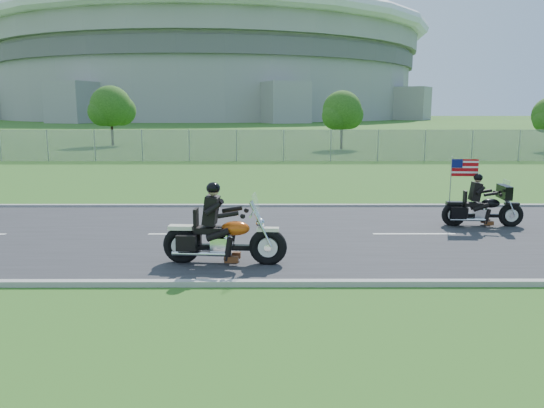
{
  "coord_description": "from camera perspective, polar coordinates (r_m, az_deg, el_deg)",
  "views": [
    {
      "loc": [
        0.16,
        -13.75,
        3.36
      ],
      "look_at": [
        0.2,
        0.0,
        0.86
      ],
      "focal_mm": 35.0,
      "sensor_mm": 36.0,
      "label": 1
    }
  ],
  "objects": [
    {
      "name": "stadium",
      "position": [
        185.26,
        -6.61,
        14.04
      ],
      "size": [
        140.4,
        140.4,
        29.2
      ],
      "color": "#A3A099",
      "rests_on": "ground"
    },
    {
      "name": "motorcycle_lead",
      "position": [
        11.49,
        -5.36,
        -3.77
      ],
      "size": [
        2.71,
        0.78,
        1.82
      ],
      "rotation": [
        0.0,
        0.0,
        -0.08
      ],
      "color": "black",
      "rests_on": "ground"
    },
    {
      "name": "fence",
      "position": [
        34.22,
        -8.89,
        6.24
      ],
      "size": [
        60.0,
        0.03,
        2.0
      ],
      "primitive_type": "cube",
      "color": "gray",
      "rests_on": "ground"
    },
    {
      "name": "motorcycle_follow",
      "position": [
        16.19,
        21.69,
        -0.5
      ],
      "size": [
        2.29,
        0.76,
        1.91
      ],
      "rotation": [
        0.0,
        0.0,
        -0.06
      ],
      "color": "black",
      "rests_on": "ground"
    },
    {
      "name": "curb_south",
      "position": [
        10.25,
        -1.06,
        -8.53
      ],
      "size": [
        120.0,
        0.18,
        0.12
      ],
      "primitive_type": "cube",
      "color": "#9E9B93",
      "rests_on": "ground"
    },
    {
      "name": "tree_fence_mid",
      "position": [
        49.83,
        -16.87,
        9.82
      ],
      "size": [
        3.96,
        3.69,
        5.3
      ],
      "color": "#382316",
      "rests_on": "ground"
    },
    {
      "name": "curb_north",
      "position": [
        18.11,
        -0.67,
        -0.22
      ],
      "size": [
        120.0,
        0.18,
        0.12
      ],
      "primitive_type": "cube",
      "color": "#9E9B93",
      "rests_on": "ground"
    },
    {
      "name": "ground",
      "position": [
        14.16,
        -0.81,
        -3.42
      ],
      "size": [
        420.0,
        420.0,
        0.0
      ],
      "primitive_type": "plane",
      "color": "#234B17",
      "rests_on": "ground"
    },
    {
      "name": "tree_fence_near",
      "position": [
        44.18,
        7.6,
        9.73
      ],
      "size": [
        3.52,
        3.28,
        4.75
      ],
      "color": "#382316",
      "rests_on": "ground"
    },
    {
      "name": "road",
      "position": [
        14.15,
        -0.81,
        -3.34
      ],
      "size": [
        120.0,
        8.0,
        0.04
      ],
      "primitive_type": "cube",
      "color": "#28282B",
      "rests_on": "ground"
    }
  ]
}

